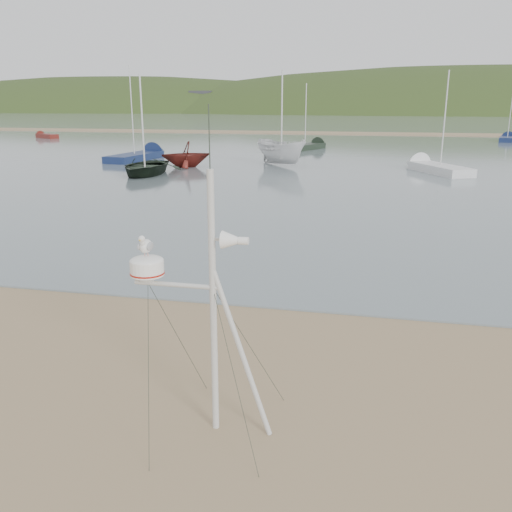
% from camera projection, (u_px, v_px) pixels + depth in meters
% --- Properties ---
extents(ground, '(560.00, 560.00, 0.00)m').
position_uv_depth(ground, '(122.00, 395.00, 8.31)').
color(ground, '#8B7150').
rests_on(ground, ground).
extents(water, '(560.00, 256.00, 0.04)m').
position_uv_depth(water, '(364.00, 119.00, 132.20)').
color(water, slate).
rests_on(water, ground).
extents(sandbar, '(560.00, 7.00, 0.07)m').
position_uv_depth(sandbar, '(351.00, 133.00, 73.99)').
color(sandbar, '#8B7150').
rests_on(sandbar, water).
extents(hill_ridge, '(620.00, 180.00, 80.00)m').
position_uv_depth(hill_ridge, '(412.00, 160.00, 230.47)').
color(hill_ridge, '#273917').
rests_on(hill_ridge, ground).
extents(far_cottages, '(294.40, 6.30, 8.00)m').
position_uv_depth(far_cottages, '(378.00, 102.00, 190.55)').
color(far_cottages, beige).
rests_on(far_cottages, ground).
extents(mast_rig, '(1.92, 2.04, 4.32)m').
position_uv_depth(mast_rig, '(210.00, 360.00, 7.17)').
color(mast_rig, silver).
rests_on(mast_rig, ground).
extents(boat_dark, '(3.52, 1.16, 4.87)m').
position_uv_depth(boat_dark, '(143.00, 134.00, 32.03)').
color(boat_dark, black).
rests_on(boat_dark, water).
extents(boat_red, '(2.89, 3.28, 3.24)m').
position_uv_depth(boat_red, '(185.00, 143.00, 36.24)').
color(boat_red, '#5F1B15').
rests_on(boat_red, water).
extents(boat_white, '(2.62, 2.61, 4.85)m').
position_uv_depth(boat_white, '(282.00, 130.00, 36.81)').
color(boat_white, silver).
rests_on(boat_white, water).
extents(dinghy_red_far, '(4.67, 3.37, 1.15)m').
position_uv_depth(dinghy_red_far, '(43.00, 136.00, 65.60)').
color(dinghy_red_far, '#5F1B15').
rests_on(dinghy_red_far, ground).
extents(sailboat_blue_far, '(2.89, 6.27, 6.08)m').
position_uv_depth(sailboat_blue_far, '(508.00, 138.00, 61.02)').
color(sailboat_blue_far, '#15224B').
rests_on(sailboat_blue_far, ground).
extents(sailboat_blue_near, '(2.72, 7.71, 7.48)m').
position_uv_depth(sailboat_blue_near, '(149.00, 154.00, 42.57)').
color(sailboat_blue_near, '#15224B').
rests_on(sailboat_blue_near, ground).
extents(sailboat_white_near, '(4.44, 6.68, 6.63)m').
position_uv_depth(sailboat_white_near, '(425.00, 166.00, 35.10)').
color(sailboat_white_near, silver).
rests_on(sailboat_white_near, ground).
extents(sailboat_dark_mid, '(4.05, 6.44, 6.35)m').
position_uv_depth(sailboat_dark_mid, '(314.00, 146.00, 50.85)').
color(sailboat_dark_mid, black).
rests_on(sailboat_dark_mid, ground).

